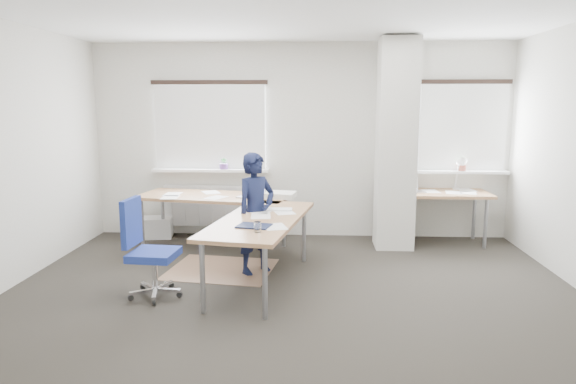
# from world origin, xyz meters

# --- Properties ---
(ground) EXTENTS (6.00, 6.00, 0.00)m
(ground) POSITION_xyz_m (0.00, 0.00, 0.00)
(ground) COLOR black
(ground) RESTS_ON ground
(room_shell) EXTENTS (6.04, 5.04, 2.82)m
(room_shell) POSITION_xyz_m (0.18, 0.45, 1.75)
(room_shell) COLOR beige
(room_shell) RESTS_ON ground
(floor_mat) EXTENTS (1.31, 1.15, 0.01)m
(floor_mat) POSITION_xyz_m (-0.87, 0.82, 0.00)
(floor_mat) COLOR #87634A
(floor_mat) RESTS_ON ground
(white_crate) EXTENTS (0.54, 0.42, 0.29)m
(white_crate) POSITION_xyz_m (-2.12, 2.25, 0.15)
(white_crate) COLOR white
(white_crate) RESTS_ON ground
(desk_main) EXTENTS (2.40, 2.98, 0.96)m
(desk_main) POSITION_xyz_m (-0.70, 1.05, 0.69)
(desk_main) COLOR #915E3E
(desk_main) RESTS_ON ground
(desk_side) EXTENTS (1.40, 0.71, 1.22)m
(desk_side) POSITION_xyz_m (1.92, 2.15, 0.69)
(desk_side) COLOR #915E3E
(desk_side) RESTS_ON ground
(task_chair) EXTENTS (0.55, 0.54, 1.01)m
(task_chair) POSITION_xyz_m (-1.42, -0.08, 0.28)
(task_chair) COLOR navy
(task_chair) RESTS_ON ground
(person) EXTENTS (0.60, 0.59, 1.39)m
(person) POSITION_xyz_m (-0.45, 0.75, 0.70)
(person) COLOR black
(person) RESTS_ON ground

